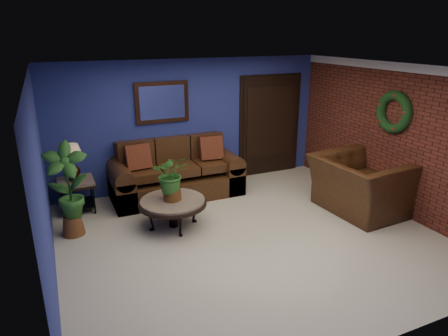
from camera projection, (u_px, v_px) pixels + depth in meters
name	position (u px, v px, depth m)	size (l,w,h in m)	color
floor	(250.00, 236.00, 6.11)	(5.50, 5.50, 0.00)	beige
wall_back	(192.00, 124.00, 7.86)	(5.50, 0.04, 2.50)	navy
wall_left	(42.00, 187.00, 4.64)	(0.04, 5.00, 2.50)	navy
wall_right_brick	(395.00, 139.00, 6.76)	(0.04, 5.00, 2.50)	maroon
ceiling	(254.00, 69.00, 5.30)	(5.50, 5.00, 0.02)	silver
crown_molding	(404.00, 67.00, 6.37)	(0.03, 5.00, 0.14)	white
wall_mirror	(162.00, 102.00, 7.45)	(1.02, 0.06, 0.77)	#3F2311
closet_door	(270.00, 126.00, 8.58)	(1.44, 0.06, 2.18)	black
wreath	(394.00, 112.00, 6.64)	(0.72, 0.72, 0.16)	black
sofa	(175.00, 176.00, 7.60)	(2.41, 1.04, 1.08)	#442713
coffee_table	(173.00, 203.00, 6.30)	(1.08, 1.08, 0.46)	#58534D
end_table	(76.00, 187.00, 6.85)	(0.62, 0.62, 0.57)	#58534D
table_lamp	(72.00, 158.00, 6.68)	(0.37, 0.37, 0.61)	#3F2311
side_chair	(212.00, 159.00, 7.86)	(0.46, 0.46, 1.04)	brown
armchair	(360.00, 185.00, 6.83)	(1.47, 1.28, 0.96)	#442713
coffee_plant	(171.00, 175.00, 6.15)	(0.66, 0.62, 0.74)	brown
floor_plant	(340.00, 173.00, 7.59)	(0.40, 0.34, 0.81)	brown
tall_plant	(68.00, 187.00, 5.92)	(0.69, 0.51, 1.46)	brown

